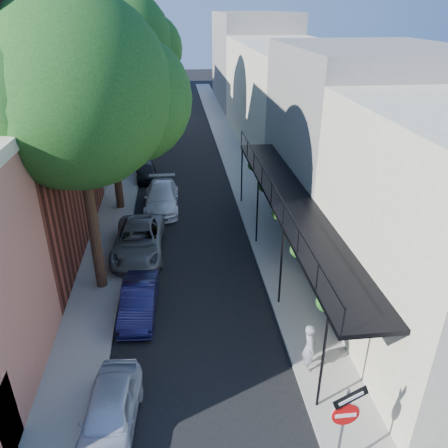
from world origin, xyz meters
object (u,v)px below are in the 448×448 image
object	(u,v)px
oak_far	(128,44)
parked_car_d	(162,198)
sign_post	(345,417)
parked_car_e	(146,171)
oak_mid	(115,82)
parked_car_a	(110,413)
parked_car_c	(139,241)
pedestrian	(309,348)
oak_near	(88,94)
parked_car_b	(139,301)

from	to	relation	value
oak_far	parked_car_d	world-z (taller)	oak_far
sign_post	parked_car_e	world-z (taller)	sign_post
oak_mid	oak_far	xyz separation A→B (m)	(0.06, 9.04, 1.20)
sign_post	parked_car_a	world-z (taller)	sign_post
oak_mid	parked_car_a	bearing A→B (deg)	-86.94
parked_car_c	pedestrian	bearing A→B (deg)	-53.10
parked_car_a	pedestrian	bearing A→B (deg)	18.49
oak_mid	parked_car_c	bearing A→B (deg)	-79.68
sign_post	oak_far	size ratio (longest dim) A/B	0.25
oak_far	parked_car_a	distance (m)	25.52
oak_near	oak_mid	size ratio (longest dim) A/B	1.12
parked_car_b	parked_car_d	bearing A→B (deg)	88.35
parked_car_b	parked_car_c	xyz separation A→B (m)	(-0.29, 4.59, 0.10)
oak_near	pedestrian	distance (m)	11.30
parked_car_d	parked_car_c	bearing A→B (deg)	-100.28
parked_car_b	pedestrian	xyz separation A→B (m)	(5.54, -3.61, 0.38)
oak_far	parked_car_e	size ratio (longest dim) A/B	3.54
parked_car_a	pedestrian	distance (m)	6.22
oak_near	parked_car_c	bearing A→B (deg)	67.90
sign_post	oak_near	distance (m)	12.77
oak_far	parked_car_c	bearing A→B (deg)	-86.27
parked_car_d	parked_car_e	distance (m)	5.15
parked_car_a	parked_car_e	distance (m)	19.86
parked_car_b	oak_mid	bearing A→B (deg)	99.86
oak_near	oak_far	distance (m)	17.01
oak_far	parked_car_e	bearing A→B (deg)	-79.64
oak_far	parked_car_b	distance (m)	20.73
parked_car_c	pedestrian	distance (m)	10.06
oak_mid	parked_car_d	bearing A→B (deg)	-13.00
parked_car_c	sign_post	bearing A→B (deg)	-63.02
oak_near	parked_car_e	world-z (taller)	oak_near
sign_post	oak_near	world-z (taller)	oak_near
parked_car_c	oak_mid	bearing A→B (deg)	101.82
sign_post	parked_car_b	world-z (taller)	sign_post
parked_car_c	pedestrian	size ratio (longest dim) A/B	2.91
parked_car_a	parked_car_d	world-z (taller)	parked_car_d
parked_car_b	parked_car_d	distance (m)	9.74
parked_car_e	parked_car_d	bearing A→B (deg)	-81.83
oak_far	sign_post	bearing A→B (deg)	-76.09
oak_near	parked_car_e	distance (m)	14.52
pedestrian	parked_car_c	bearing A→B (deg)	39.69
oak_far	pedestrian	bearing A→B (deg)	-73.46
sign_post	parked_car_d	xyz separation A→B (m)	(-4.56, 16.79, -1.36)
oak_mid	parked_car_d	distance (m)	6.71
parked_car_b	pedestrian	distance (m)	6.62
parked_car_a	pedestrian	xyz separation A→B (m)	(6.02, 1.52, 0.35)
oak_near	pedestrian	world-z (taller)	oak_near
parked_car_b	pedestrian	world-z (taller)	pedestrian
sign_post	parked_car_e	bearing A→B (deg)	104.63
oak_far	parked_car_b	size ratio (longest dim) A/B	3.31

